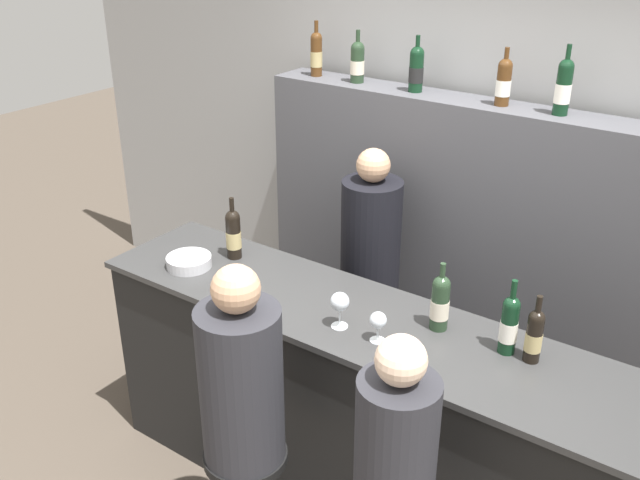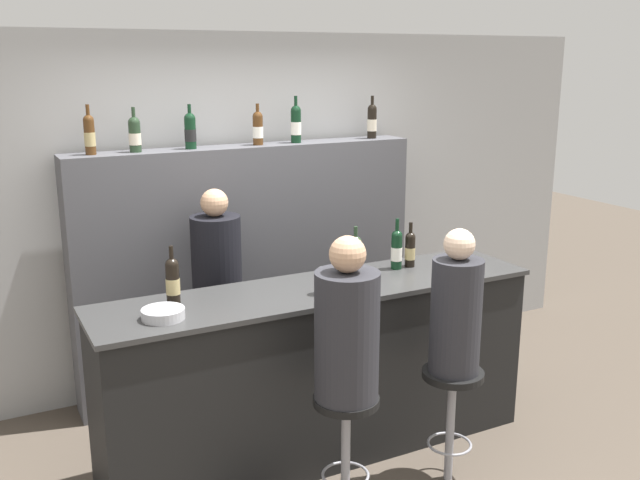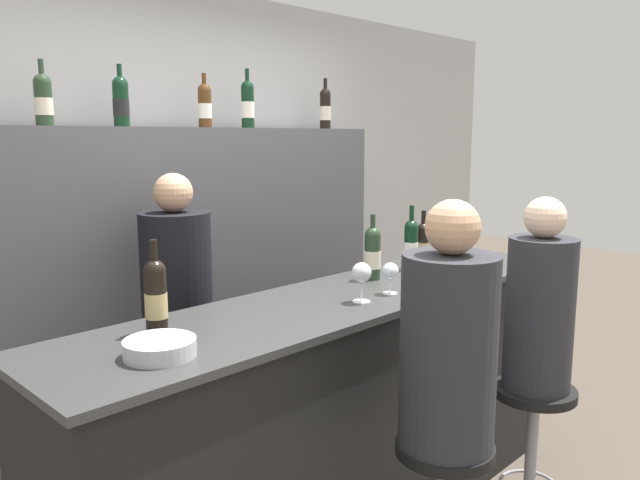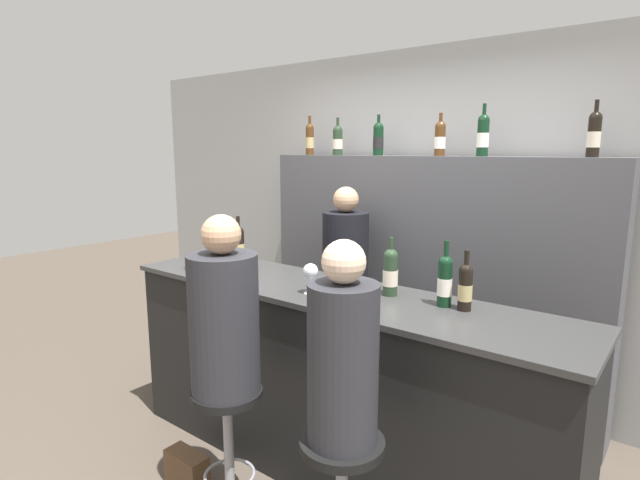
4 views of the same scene
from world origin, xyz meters
name	(u,v)px [view 1 (image 1 of 4)]	position (x,y,z in m)	size (l,w,h in m)	color
wall_back	(491,182)	(0.00, 1.66, 1.30)	(6.40, 0.05, 2.60)	#9E9E9E
bar_counter	(360,415)	(0.00, 0.29, 0.54)	(2.73, 0.63, 1.09)	black
back_bar_cabinet	(468,258)	(0.00, 1.43, 0.91)	(2.55, 0.28, 1.81)	#4C4C51
wine_bottle_counter_0	(233,234)	(-0.86, 0.41, 1.22)	(0.08, 0.08, 0.33)	black
wine_bottle_counter_1	(440,302)	(0.31, 0.41, 1.22)	(0.08, 0.08, 0.31)	#233823
wine_bottle_counter_2	(509,324)	(0.62, 0.41, 1.22)	(0.07, 0.07, 0.33)	black
wine_bottle_counter_3	(534,335)	(0.72, 0.41, 1.21)	(0.07, 0.07, 0.30)	black
wine_bottle_backbar_0	(316,54)	(-1.07, 1.43, 1.94)	(0.07, 0.07, 0.32)	#4C2D14
wine_bottle_backbar_1	(357,62)	(-0.78, 1.43, 1.93)	(0.08, 0.08, 0.29)	#233823
wine_bottle_backbar_2	(416,69)	(-0.40, 1.43, 1.93)	(0.08, 0.08, 0.30)	black
wine_bottle_backbar_3	(504,82)	(0.09, 1.43, 1.93)	(0.08, 0.08, 0.29)	#4C2D14
wine_bottle_backbar_4	(564,86)	(0.39, 1.43, 1.95)	(0.08, 0.08, 0.34)	black
wine_glass_0	(340,303)	(-0.04, 0.17, 1.21)	(0.08, 0.08, 0.17)	silver
wine_glass_1	(378,321)	(0.15, 0.17, 1.18)	(0.07, 0.07, 0.14)	silver
metal_bowl	(189,262)	(-0.97, 0.20, 1.11)	(0.23, 0.23, 0.06)	#B7B7BC
bar_stool_left	(247,480)	(-0.17, -0.33, 0.53)	(0.35, 0.35, 0.69)	gray
guest_seated_left	(241,378)	(-0.17, -0.33, 1.07)	(0.34, 0.34, 0.87)	#28282D
guest_seated_right	(396,452)	(0.53, -0.33, 1.05)	(0.29, 0.29, 0.83)	#28282D
bartender	(369,294)	(-0.40, 1.00, 0.74)	(0.33, 0.33, 1.60)	black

